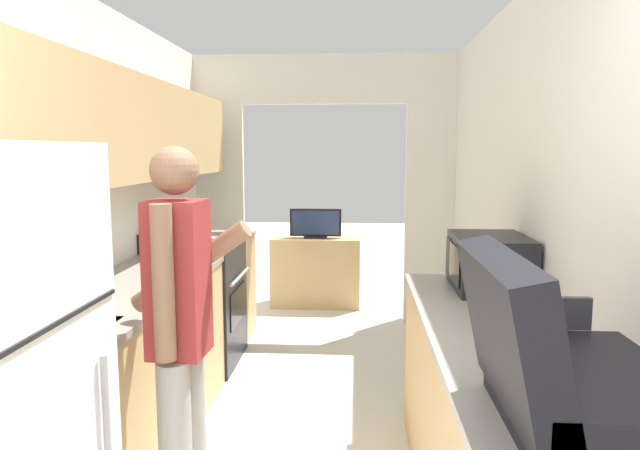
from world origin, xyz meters
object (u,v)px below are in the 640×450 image
Objects in this scene: suitcase at (561,376)px; knife at (202,235)px; person at (180,339)px; tv_cabinet at (316,271)px; television at (316,224)px; microwave at (489,262)px; range_oven at (197,304)px.

suitcase is 3.77m from knife.
suitcase is at bearing -117.31° from person.
knife is at bearing 16.82° from person.
person is 2.63m from knife.
knife is at bearing -126.99° from tv_cabinet.
suitcase is 4.52m from television.
suitcase is 2.01× the size of knife.
microwave is at bearing 83.85° from suitcase.
range_oven is 2.33m from microwave.
person is 2.59× the size of suitcase.
person reaches higher than microwave.
person reaches higher than tv_cabinet.
television is 1.44m from knife.
range_oven is at bearing -101.52° from knife.
television is (-1.12, 2.87, -0.18)m from microwave.
knife is at bearing -128.00° from television.
range_oven is at bearing 17.68° from person.
range_oven is at bearing -115.39° from television.
range_oven reaches higher than knife.
tv_cabinet is 1.57m from knife.
microwave is 2.65m from knife.
suitcase is 1.28× the size of microwave.
television is at bearing 64.61° from range_oven.
range_oven is 2.14m from person.
range_oven is at bearing -114.84° from tv_cabinet.
knife is at bearing 119.20° from suitcase.
suitcase reaches higher than television.
television is (0.79, 1.66, 0.41)m from range_oven.
microwave is 3.08m from television.
person is at bearing -149.25° from microwave.
knife is (-0.61, 2.56, 0.03)m from person.
television is at bearing 102.18° from suitcase.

